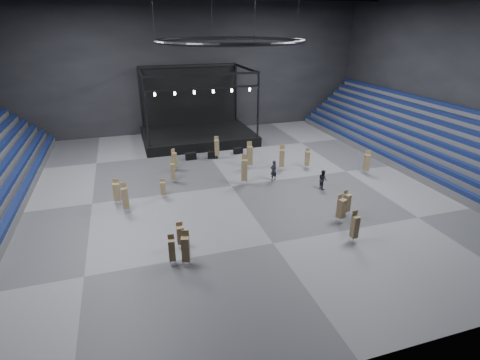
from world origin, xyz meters
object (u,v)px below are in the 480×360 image
object	(u,v)px
flight_case_left	(191,156)
chair_stack_4	(173,171)
chair_stack_10	(125,198)
chair_stack_12	(163,188)
flight_case_mid	(213,155)
chair_stack_14	(186,248)
chair_stack_8	(367,162)
chair_stack_15	(217,147)
chair_stack_0	(307,158)
chair_stack_6	(244,169)
chair_stack_16	(282,158)
chair_stack_9	(355,226)
chair_stack_11	(172,250)
chair_stack_5	(341,208)
stage	(197,129)
chair_stack_7	(347,202)
chair_stack_3	(174,160)
chair_stack_1	(180,235)
man_center	(274,170)
chair_stack_2	(117,191)
chair_stack_13	(250,155)
flight_case_right	(238,151)
crew_member	(323,179)

from	to	relation	value
flight_case_left	chair_stack_4	size ratio (longest dim) A/B	0.51
chair_stack_10	chair_stack_12	world-z (taller)	chair_stack_10
flight_case_left	flight_case_mid	bearing A→B (deg)	-7.16
chair_stack_4	chair_stack_14	xyz separation A→B (m)	(-1.17, -13.78, 0.10)
chair_stack_8	chair_stack_15	size ratio (longest dim) A/B	0.97
chair_stack_10	chair_stack_0	bearing A→B (deg)	9.13
chair_stack_6	chair_stack_12	distance (m)	7.84
chair_stack_6	chair_stack_14	world-z (taller)	chair_stack_6
chair_stack_10	chair_stack_16	size ratio (longest dim) A/B	0.96
flight_case_left	chair_stack_14	world-z (taller)	chair_stack_14
chair_stack_9	chair_stack_11	size ratio (longest dim) A/B	1.12
chair_stack_6	chair_stack_10	size ratio (longest dim) A/B	1.15
chair_stack_5	chair_stack_8	xyz separation A→B (m)	(7.88, 8.02, 0.06)
chair_stack_0	chair_stack_14	size ratio (longest dim) A/B	0.90
stage	chair_stack_7	xyz separation A→B (m)	(7.17, -24.60, -0.30)
flight_case_left	chair_stack_8	size ratio (longest dim) A/B	0.47
chair_stack_0	chair_stack_12	size ratio (longest dim) A/B	1.28
chair_stack_3	chair_stack_9	xyz separation A→B (m)	(10.04, -17.63, 0.02)
stage	chair_stack_11	distance (m)	28.01
stage	chair_stack_14	size ratio (longest dim) A/B	5.60
chair_stack_12	chair_stack_16	world-z (taller)	chair_stack_16
stage	chair_stack_1	bearing A→B (deg)	-103.93
flight_case_left	man_center	size ratio (longest dim) A/B	0.58
chair_stack_7	chair_stack_15	bearing A→B (deg)	87.55
chair_stack_2	chair_stack_11	bearing A→B (deg)	-67.84
chair_stack_5	chair_stack_7	bearing A→B (deg)	17.59
stage	chair_stack_13	xyz separation A→B (m)	(3.19, -12.27, 0.04)
chair_stack_13	man_center	distance (m)	4.00
chair_stack_9	flight_case_left	bearing A→B (deg)	105.47
flight_case_right	chair_stack_11	distance (m)	22.44
stage	chair_stack_6	xyz separation A→B (m)	(1.32, -16.20, 0.07)
chair_stack_9	chair_stack_16	bearing A→B (deg)	81.96
chair_stack_0	chair_stack_6	xyz separation A→B (m)	(-7.66, -2.02, 0.36)
stage	chair_stack_5	distance (m)	26.21
chair_stack_13	chair_stack_16	bearing A→B (deg)	-21.67
chair_stack_4	chair_stack_11	xyz separation A→B (m)	(-1.99, -13.39, -0.08)
chair_stack_6	chair_stack_13	size ratio (longest dim) A/B	1.02
flight_case_mid	chair_stack_1	world-z (taller)	chair_stack_1
stage	chair_stack_9	world-z (taller)	stage
flight_case_right	chair_stack_2	world-z (taller)	chair_stack_2
chair_stack_14	chair_stack_16	bearing A→B (deg)	64.28
flight_case_mid	chair_stack_5	world-z (taller)	chair_stack_5
chair_stack_1	chair_stack_6	xyz separation A→B (m)	(7.61, 9.13, 0.48)
chair_stack_0	crew_member	size ratio (longest dim) A/B	1.22
chair_stack_9	chair_stack_11	bearing A→B (deg)	169.59
chair_stack_14	chair_stack_16	xyz separation A→B (m)	(12.50, 13.69, 0.10)
chair_stack_2	chair_stack_16	size ratio (longest dim) A/B	0.85
flight_case_right	chair_stack_6	distance (m)	9.23
chair_stack_14	chair_stack_16	world-z (taller)	chair_stack_16
flight_case_right	chair_stack_15	bearing A→B (deg)	-161.91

